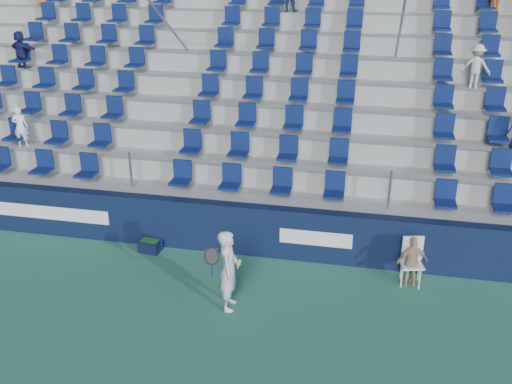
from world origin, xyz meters
TOP-DOWN VIEW (x-y plane):
  - ground at (0.00, 0.00)m, footprint 70.00×70.00m
  - sponsor_wall at (0.00, 3.15)m, footprint 24.00×0.32m
  - grandstand at (0.00, 8.24)m, footprint 24.00×8.17m
  - tennis_player at (0.04, 0.97)m, footprint 0.69×0.66m
  - line_judge_chair at (3.54, 2.66)m, footprint 0.53×0.55m
  - line_judge at (3.54, 2.50)m, footprint 0.71×0.47m
  - ball_bin at (-2.30, 2.75)m, footprint 0.54×0.38m

SIDE VIEW (x-z plane):
  - ground at x=0.00m, z-range 0.00..0.00m
  - ball_bin at x=-2.30m, z-range 0.01..0.30m
  - line_judge at x=3.54m, z-range 0.00..1.12m
  - line_judge_chair at x=3.54m, z-range 0.07..1.09m
  - sponsor_wall at x=0.00m, z-range 0.00..1.20m
  - tennis_player at x=0.04m, z-range 0.00..1.66m
  - grandstand at x=0.00m, z-range -1.18..5.45m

